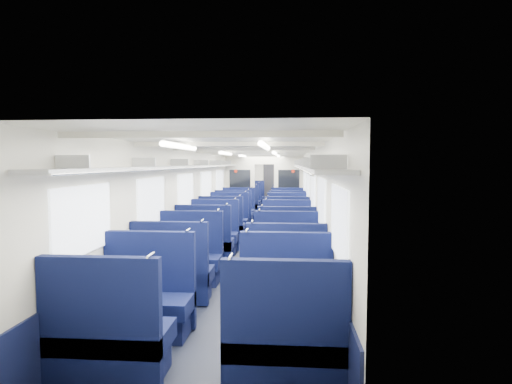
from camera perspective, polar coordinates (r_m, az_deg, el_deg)
The scene contains 41 objects.
floor at distance 12.10m, azimuth 0.29°, elevation -5.75°, with size 2.80×18.00×0.01m, color black.
ceiling at distance 11.93m, azimuth 0.30°, elevation 5.44°, with size 2.80×18.00×0.01m, color white.
wall_left at distance 12.14m, azimuth -6.31°, elevation -0.15°, with size 0.02×18.00×2.35m, color beige.
dado_left at distance 12.22m, azimuth -6.21°, elevation -4.02°, with size 0.03×17.90×0.70m, color #101536.
wall_right at distance 11.94m, azimuth 7.01°, elevation -0.23°, with size 0.02×18.00×2.35m, color beige.
dado_right at distance 12.03m, azimuth 6.90°, elevation -4.15°, with size 0.03×17.90×0.70m, color #101536.
wall_far at distance 20.93m, azimuth 2.05°, elevation 1.59°, with size 2.80×0.02×2.35m, color beige.
luggage_rack_left at distance 12.08m, azimuth -5.47°, elevation 3.62°, with size 0.36×17.40×0.18m.
luggage_rack_right at distance 11.90m, azimuth 6.14°, elevation 3.61°, with size 0.36×17.40×0.18m.
windows at distance 11.49m, azimuth 0.13°, elevation 0.86°, with size 2.78×15.60×0.75m.
ceiling_fittings at distance 11.67m, azimuth 0.20°, elevation 5.18°, with size 2.70×16.06×0.11m.
end_door at distance 20.88m, azimuth 2.04°, elevation 1.10°, with size 0.75×0.06×2.00m, color black.
bulkhead at distance 15.06m, azimuth 1.14°, elevation 0.88°, with size 2.80×0.10×2.35m.
seat_0 at distance 4.40m, azimuth -19.46°, elevation -18.42°, with size 1.12×0.62×1.25m.
seat_1 at distance 4.07m, azimuth 3.96°, elevation -20.11°, with size 1.12×0.62×1.25m.
seat_2 at distance 5.33m, azimuth -14.68°, elevation -14.29°, with size 1.12×0.62×1.25m.
seat_3 at distance 5.12m, azimuth 4.06°, elevation -14.94°, with size 1.12×0.62×1.25m.
seat_4 at distance 6.39m, azimuth -11.24°, elevation -11.17°, with size 1.12×0.62×1.25m.
seat_5 at distance 6.13m, azimuth 4.12°, elevation -11.76°, with size 1.12×0.62×1.25m.
seat_6 at distance 7.36m, azimuth -9.04°, elevation -9.10°, with size 1.12×0.62×1.25m.
seat_7 at distance 7.25m, azimuth 4.16°, elevation -9.28°, with size 1.12×0.62×1.25m.
seat_8 at distance 8.64m, azimuth -6.97°, elevation -7.13°, with size 1.12×0.62×1.25m.
seat_9 at distance 8.28m, azimuth 4.19°, elevation -7.60°, with size 1.12×0.62×1.25m.
seat_10 at distance 9.61m, azimuth -5.78°, elevation -5.99°, with size 1.12×0.62×1.25m.
seat_11 at distance 9.44m, azimuth 4.22°, elevation -6.17°, with size 1.12×0.62×1.25m.
seat_12 at distance 10.77m, azimuth -4.66°, elevation -4.91°, with size 1.12×0.62×1.25m.
seat_13 at distance 10.62m, azimuth 4.24°, elevation -5.03°, with size 1.12×0.62×1.25m.
seat_14 at distance 11.91m, azimuth -3.78°, elevation -4.05°, with size 1.12×0.62×1.25m.
seat_15 at distance 11.71m, azimuth 4.25°, elevation -4.19°, with size 1.12×0.62×1.25m.
seat_16 at distance 13.08m, azimuth -3.04°, elevation -3.32°, with size 1.12×0.62×1.25m.
seat_17 at distance 12.88m, azimuth 4.26°, elevation -3.45°, with size 1.12×0.62×1.25m.
seat_18 at distance 14.16m, azimuth -2.46°, elevation -2.76°, with size 1.12×0.62×1.25m.
seat_19 at distance 14.09m, azimuth 4.27°, elevation -2.81°, with size 1.12×0.62×1.25m.
seat_20 at distance 16.14m, azimuth -1.62°, elevation -1.93°, with size 1.12×0.62×1.25m.
seat_21 at distance 16.19m, azimuth 4.29°, elevation -1.93°, with size 1.12×0.62×1.25m.
seat_22 at distance 17.40m, azimuth -1.18°, elevation -1.50°, with size 1.12×0.62×1.25m.
seat_23 at distance 17.15m, azimuth 4.30°, elevation -1.59°, with size 1.12×0.62×1.25m.
seat_24 at distance 18.48m, azimuth -0.85°, elevation -1.18°, with size 1.12×0.62×1.25m.
seat_25 at distance 18.32m, azimuth 4.30°, elevation -1.24°, with size 1.12×0.62×1.25m.
seat_26 at distance 19.71m, azimuth -0.52°, elevation -0.86°, with size 1.12×0.62×1.25m.
seat_27 at distance 19.44m, azimuth 4.31°, elevation -0.94°, with size 1.12×0.62×1.25m.
Camera 1 is at (0.85, -11.90, 2.04)m, focal length 29.43 mm.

